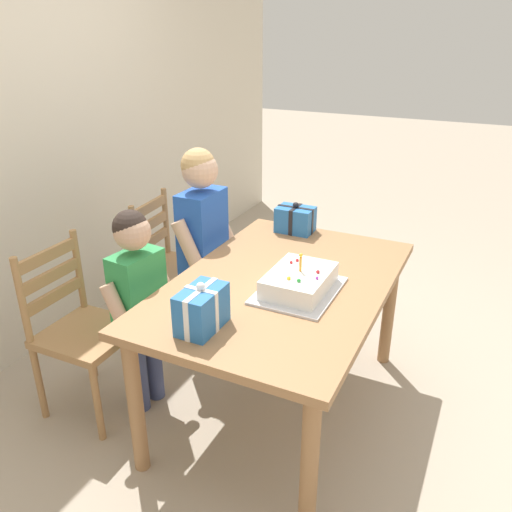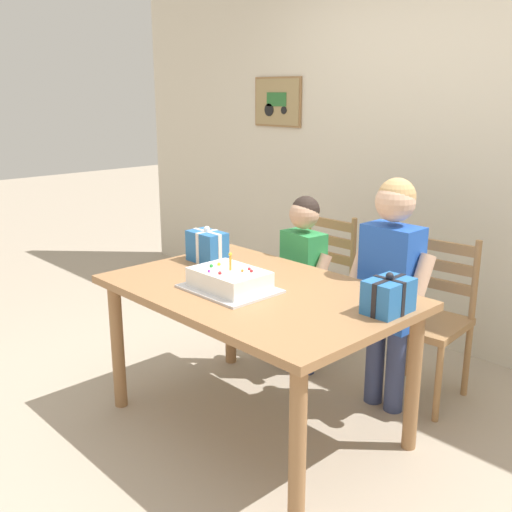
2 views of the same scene
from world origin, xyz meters
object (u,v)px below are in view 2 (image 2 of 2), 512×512
(child_younger, at_px, (303,267))
(dining_table, at_px, (256,306))
(child_older, at_px, (391,273))
(gift_box_red_large, at_px, (388,296))
(chair_right, at_px, (428,318))
(birthday_cake, at_px, (229,280))
(chair_left, at_px, (315,284))
(gift_box_beside_cake, at_px, (207,247))

(child_younger, bearing_deg, dining_table, -66.95)
(dining_table, distance_m, child_older, 0.75)
(gift_box_red_large, relative_size, child_older, 0.17)
(chair_right, bearing_deg, child_younger, -158.02)
(gift_box_red_large, distance_m, child_younger, 1.04)
(child_older, bearing_deg, chair_right, 74.88)
(birthday_cake, distance_m, child_younger, 0.81)
(chair_left, bearing_deg, gift_box_red_large, -34.96)
(gift_box_beside_cake, distance_m, child_younger, 0.61)
(birthday_cake, relative_size, child_older, 0.34)
(gift_box_red_large, distance_m, gift_box_beside_cake, 1.17)
(child_older, xyz_separation_m, child_younger, (-0.62, 0.00, -0.10))
(gift_box_beside_cake, bearing_deg, chair_left, 82.20)
(dining_table, xyz_separation_m, gift_box_red_large, (0.64, 0.19, 0.17))
(dining_table, bearing_deg, gift_box_beside_cake, 166.87)
(gift_box_beside_cake, bearing_deg, child_younger, 64.33)
(birthday_cake, xyz_separation_m, child_younger, (-0.21, 0.77, -0.14))
(child_younger, bearing_deg, gift_box_beside_cake, -115.67)
(chair_right, bearing_deg, gift_box_red_large, -73.27)
(birthday_cake, bearing_deg, gift_box_red_large, 23.35)
(dining_table, height_order, gift_box_red_large, gift_box_red_large)
(child_younger, bearing_deg, birthday_cake, -74.62)
(chair_left, height_order, chair_right, same)
(birthday_cake, relative_size, gift_box_red_large, 1.99)
(child_older, bearing_deg, gift_box_red_large, -57.05)
(gift_box_beside_cake, xyz_separation_m, child_younger, (0.25, 0.53, -0.18))
(gift_box_beside_cake, xyz_separation_m, chair_right, (0.95, 0.81, -0.38))
(child_older, bearing_deg, child_younger, 179.96)
(birthday_cake, height_order, gift_box_beside_cake, gift_box_beside_cake)
(child_younger, bearing_deg, chair_left, 117.08)
(dining_table, height_order, gift_box_beside_cake, gift_box_beside_cake)
(birthday_cake, relative_size, gift_box_beside_cake, 1.91)
(gift_box_red_large, bearing_deg, child_younger, 153.31)
(dining_table, distance_m, child_younger, 0.71)
(dining_table, xyz_separation_m, child_younger, (-0.28, 0.65, 0.01))
(child_older, bearing_deg, gift_box_beside_cake, -148.80)
(birthday_cake, xyz_separation_m, chair_left, (-0.35, 1.05, -0.34))
(gift_box_beside_cake, relative_size, chair_right, 0.25)
(birthday_cake, relative_size, child_younger, 0.40)
(child_younger, bearing_deg, chair_right, 21.98)
(chair_left, distance_m, child_older, 0.87)
(chair_right, relative_size, child_younger, 0.83)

